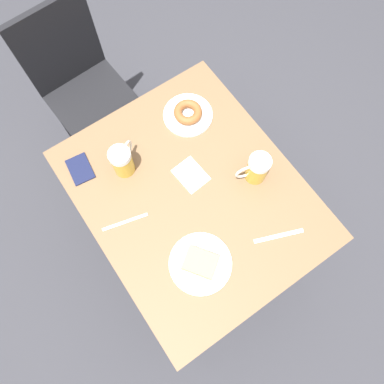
# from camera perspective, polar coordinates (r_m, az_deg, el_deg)

# --- Properties ---
(ground_plane) EXTENTS (8.00, 8.00, 0.00)m
(ground_plane) POSITION_cam_1_polar(r_m,az_deg,el_deg) (2.21, 0.00, -6.45)
(ground_plane) COLOR #333338
(table) EXTENTS (0.83, 1.02, 0.72)m
(table) POSITION_cam_1_polar(r_m,az_deg,el_deg) (1.57, 0.00, -0.97)
(table) COLOR brown
(table) RESTS_ON ground_plane
(chair) EXTENTS (0.42, 0.42, 0.93)m
(chair) POSITION_cam_1_polar(r_m,az_deg,el_deg) (2.08, -17.21, 16.59)
(chair) COLOR black
(chair) RESTS_ON ground_plane
(plate_with_cake) EXTENTS (0.24, 0.24, 0.05)m
(plate_with_cake) POSITION_cam_1_polar(r_m,az_deg,el_deg) (1.43, 1.29, -10.78)
(plate_with_cake) COLOR white
(plate_with_cake) RESTS_ON table
(plate_with_donut) EXTENTS (0.22, 0.22, 0.05)m
(plate_with_donut) POSITION_cam_1_polar(r_m,az_deg,el_deg) (1.66, -0.63, 11.87)
(plate_with_donut) COLOR white
(plate_with_donut) RESTS_ON table
(beer_mug_left) EXTENTS (0.13, 0.09, 0.14)m
(beer_mug_left) POSITION_cam_1_polar(r_m,az_deg,el_deg) (1.50, 9.84, 3.54)
(beer_mug_left) COLOR gold
(beer_mug_left) RESTS_ON table
(beer_mug_center) EXTENTS (0.12, 0.10, 0.14)m
(beer_mug_center) POSITION_cam_1_polar(r_m,az_deg,el_deg) (1.52, -10.56, 4.72)
(beer_mug_center) COLOR gold
(beer_mug_center) RESTS_ON table
(napkin_folded) EXTENTS (0.12, 0.14, 0.00)m
(napkin_folded) POSITION_cam_1_polar(r_m,az_deg,el_deg) (1.54, -0.18, 2.63)
(napkin_folded) COLOR white
(napkin_folded) RESTS_ON table
(fork) EXTENTS (0.18, 0.06, 0.00)m
(fork) POSITION_cam_1_polar(r_m,az_deg,el_deg) (1.50, -10.15, -4.52)
(fork) COLOR silver
(fork) RESTS_ON table
(knife) EXTENTS (0.19, 0.09, 0.00)m
(knife) POSITION_cam_1_polar(r_m,az_deg,el_deg) (1.51, 13.07, -6.54)
(knife) COLOR silver
(knife) RESTS_ON table
(passport_near_edge) EXTENTS (0.10, 0.14, 0.01)m
(passport_near_edge) POSITION_cam_1_polar(r_m,az_deg,el_deg) (1.62, -16.67, 3.37)
(passport_near_edge) COLOR #141938
(passport_near_edge) RESTS_ON table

